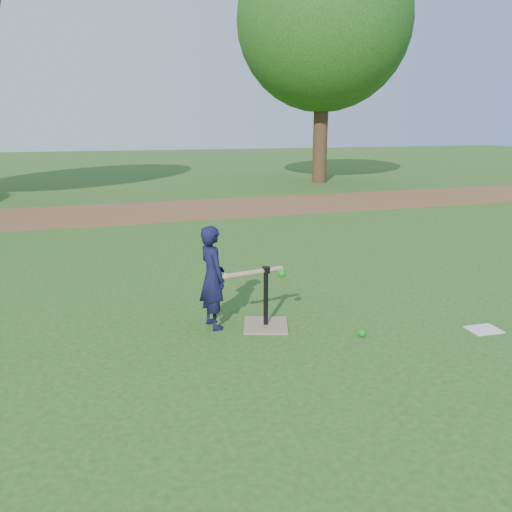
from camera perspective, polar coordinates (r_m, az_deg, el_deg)
name	(u,v)px	position (r m, az deg, el deg)	size (l,w,h in m)	color
ground	(251,332)	(4.87, -0.62, -8.70)	(80.00, 80.00, 0.00)	#285116
dirt_strip	(151,211)	(11.99, -11.88, 5.03)	(24.00, 3.00, 0.01)	brown
child	(212,277)	(4.85, -5.00, -2.44)	(0.37, 0.24, 1.02)	black
wiffle_ball_ground	(362,333)	(4.86, 12.03, -8.58)	(0.08, 0.08, 0.08)	#0D9316
clipboard	(484,330)	(5.40, 24.59, -7.65)	(0.30, 0.23, 0.01)	silver
batting_tee	(266,316)	(4.97, 1.12, -6.87)	(0.55, 0.55, 0.61)	#8D7D59
swing_action	(258,273)	(4.75, 0.18, -1.94)	(0.63, 0.19, 0.09)	tan
tree_right	(324,22)	(18.38, 7.76, 24.97)	(5.80, 5.80, 8.21)	#382316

